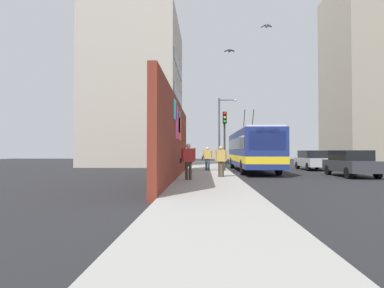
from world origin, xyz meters
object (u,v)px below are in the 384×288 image
object	(u,v)px
pedestrian_at_curb	(221,159)
pedestrian_near_wall	(188,158)
city_bus	(252,149)
pedestrian_midblock	(207,157)
parked_car_dark_gray	(351,163)
traffic_light	(225,131)
parked_car_silver	(313,160)
street_lamp	(221,127)

from	to	relation	value
pedestrian_at_curb	pedestrian_near_wall	size ratio (longest dim) A/B	0.95
city_bus	pedestrian_midblock	world-z (taller)	city_bus
pedestrian_near_wall	city_bus	bearing A→B (deg)	-27.04
parked_car_dark_gray	pedestrian_at_curb	xyz separation A→B (m)	(-2.25, 7.89, 0.30)
traffic_light	parked_car_silver	bearing A→B (deg)	-64.64
parked_car_dark_gray	pedestrian_near_wall	xyz separation A→B (m)	(-3.94, 9.57, 0.35)
parked_car_silver	pedestrian_at_curb	world-z (taller)	pedestrian_at_curb
parked_car_silver	traffic_light	size ratio (longest dim) A/B	0.99
parked_car_dark_gray	street_lamp	world-z (taller)	street_lamp
parked_car_dark_gray	street_lamp	size ratio (longest dim) A/B	0.68
pedestrian_at_curb	traffic_light	size ratio (longest dim) A/B	0.40
street_lamp	pedestrian_near_wall	bearing A→B (deg)	169.68
parked_car_silver	street_lamp	xyz separation A→B (m)	(2.35, 7.25, 2.86)
traffic_light	city_bus	bearing A→B (deg)	-52.66
pedestrian_near_wall	traffic_light	size ratio (longest dim) A/B	0.42
pedestrian_midblock	city_bus	bearing A→B (deg)	-65.34
pedestrian_at_curb	city_bus	bearing A→B (deg)	-21.39
parked_car_dark_gray	traffic_light	world-z (taller)	traffic_light
city_bus	traffic_light	xyz separation A→B (m)	(-1.64, 2.15, 1.25)
pedestrian_midblock	traffic_light	distance (m)	2.21
parked_car_dark_gray	parked_car_silver	world-z (taller)	same
city_bus	street_lamp	distance (m)	5.07
parked_car_dark_gray	pedestrian_near_wall	bearing A→B (deg)	112.35
traffic_light	pedestrian_midblock	bearing A→B (deg)	85.67
pedestrian_midblock	parked_car_silver	bearing A→B (deg)	-68.42
traffic_light	street_lamp	xyz separation A→B (m)	(5.83, -0.10, 0.72)
street_lamp	parked_car_silver	bearing A→B (deg)	-107.95
parked_car_silver	street_lamp	bearing A→B (deg)	72.05
city_bus	pedestrian_midblock	bearing A→B (deg)	114.66
pedestrian_near_wall	traffic_light	xyz separation A→B (m)	(6.93, -2.22, 1.78)
pedestrian_midblock	parked_car_dark_gray	bearing A→B (deg)	-109.81
pedestrian_midblock	pedestrian_near_wall	size ratio (longest dim) A/B	0.96
city_bus	parked_car_dark_gray	size ratio (longest dim) A/B	2.79
pedestrian_at_curb	pedestrian_near_wall	bearing A→B (deg)	135.19
parked_car_dark_gray	pedestrian_near_wall	distance (m)	10.36
pedestrian_at_curb	traffic_light	distance (m)	5.58
parked_car_dark_gray	street_lamp	bearing A→B (deg)	39.40
parked_car_silver	pedestrian_near_wall	bearing A→B (deg)	137.41
parked_car_silver	pedestrian_midblock	distance (m)	9.22
city_bus	pedestrian_at_curb	xyz separation A→B (m)	(-6.88, 2.69, -0.58)
pedestrian_midblock	pedestrian_near_wall	xyz separation A→B (m)	(-7.02, 1.00, 0.06)
city_bus	parked_car_silver	size ratio (longest dim) A/B	2.83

